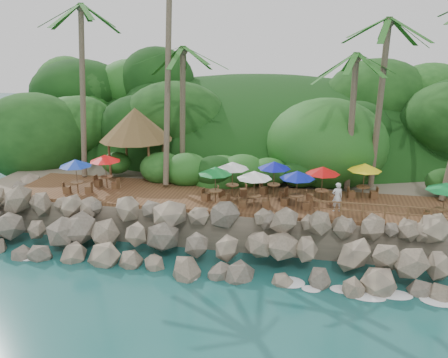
# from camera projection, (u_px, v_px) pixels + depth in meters

# --- Properties ---
(ground) EXTENTS (140.00, 140.00, 0.00)m
(ground) POSITION_uv_depth(u_px,v_px,m) (199.00, 280.00, 22.97)
(ground) COLOR #19514F
(ground) RESTS_ON ground
(land_base) EXTENTS (32.00, 25.20, 2.10)m
(land_base) POSITION_uv_depth(u_px,v_px,m) (250.00, 172.00, 37.65)
(land_base) COLOR gray
(land_base) RESTS_ON ground
(jungle_hill) EXTENTS (44.80, 28.00, 15.40)m
(jungle_hill) POSITION_uv_depth(u_px,v_px,m) (261.00, 161.00, 44.98)
(jungle_hill) COLOR #143811
(jungle_hill) RESTS_ON ground
(seawall) EXTENTS (29.00, 4.00, 2.30)m
(seawall) POSITION_uv_depth(u_px,v_px,m) (208.00, 242.00, 24.51)
(seawall) COLOR gray
(seawall) RESTS_ON ground
(terrace) EXTENTS (26.00, 5.00, 0.20)m
(terrace) POSITION_uv_depth(u_px,v_px,m) (224.00, 198.00, 27.95)
(terrace) COLOR brown
(terrace) RESTS_ON land_base
(jungle_foliage) EXTENTS (44.00, 16.00, 12.00)m
(jungle_foliage) POSITION_uv_depth(u_px,v_px,m) (247.00, 188.00, 37.02)
(jungle_foliage) COLOR #143811
(jungle_foliage) RESTS_ON ground
(foam_line) EXTENTS (25.20, 0.80, 0.06)m
(foam_line) POSITION_uv_depth(u_px,v_px,m) (200.00, 276.00, 23.24)
(foam_line) COLOR white
(foam_line) RESTS_ON ground
(palms) EXTENTS (29.44, 7.19, 15.57)m
(palms) POSITION_uv_depth(u_px,v_px,m) (266.00, 11.00, 27.22)
(palms) COLOR brown
(palms) RESTS_ON ground
(palapa) EXTENTS (4.98, 4.98, 4.60)m
(palapa) POSITION_uv_depth(u_px,v_px,m) (135.00, 124.00, 31.70)
(palapa) COLOR brown
(palapa) RESTS_ON ground
(dining_clusters) EXTENTS (22.64, 4.99, 2.12)m
(dining_clusters) POSITION_uv_depth(u_px,v_px,m) (254.00, 172.00, 26.73)
(dining_clusters) COLOR brown
(dining_clusters) RESTS_ON terrace
(railing) EXTENTS (8.30, 0.10, 1.00)m
(railing) POSITION_uv_depth(u_px,v_px,m) (396.00, 213.00, 23.68)
(railing) COLOR brown
(railing) RESTS_ON terrace
(waiter) EXTENTS (0.69, 0.55, 1.63)m
(waiter) POSITION_uv_depth(u_px,v_px,m) (337.00, 197.00, 25.34)
(waiter) COLOR silver
(waiter) RESTS_ON terrace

